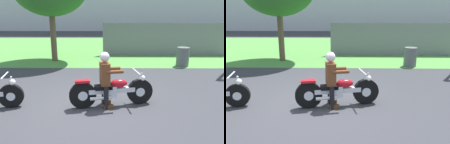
{
  "view_description": "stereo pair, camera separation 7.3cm",
  "coord_description": "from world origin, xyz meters",
  "views": [
    {
      "loc": [
        0.61,
        -5.46,
        2.34
      ],
      "look_at": [
        0.54,
        0.12,
        0.85
      ],
      "focal_mm": 35.73,
      "sensor_mm": 36.0,
      "label": 1
    },
    {
      "loc": [
        0.68,
        -5.46,
        2.34
      ],
      "look_at": [
        0.54,
        0.12,
        0.85
      ],
      "focal_mm": 35.73,
      "sensor_mm": 36.0,
      "label": 2
    }
  ],
  "objects": [
    {
      "name": "ground",
      "position": [
        0.0,
        0.0,
        0.0
      ],
      "size": [
        120.0,
        120.0,
        0.0
      ],
      "primitive_type": "plane",
      "color": "#38383D"
    },
    {
      "name": "motorcycle_lead",
      "position": [
        0.55,
        -0.08,
        0.41
      ],
      "size": [
        2.14,
        0.75,
        0.9
      ],
      "rotation": [
        0.0,
        0.0,
        0.21
      ],
      "color": "black",
      "rests_on": "ground"
    },
    {
      "name": "trash_can",
      "position": [
        3.67,
        4.41,
        0.43
      ],
      "size": [
        0.55,
        0.55,
        0.85
      ],
      "primitive_type": "cylinder",
      "color": "#595E5B",
      "rests_on": "ground"
    },
    {
      "name": "fence_segment",
      "position": [
        3.45,
        7.08,
        0.9
      ],
      "size": [
        7.0,
        0.06,
        1.8
      ],
      "primitive_type": "cube",
      "color": "slate",
      "rests_on": "ground"
    },
    {
      "name": "grass_verge",
      "position": [
        0.0,
        9.96,
        0.0
      ],
      "size": [
        60.0,
        12.0,
        0.01
      ],
      "primitive_type": "cube",
      "color": "#549342",
      "rests_on": "ground"
    },
    {
      "name": "rider_lead",
      "position": [
        0.38,
        -0.11,
        0.83
      ],
      "size": [
        0.61,
        0.54,
        1.42
      ],
      "rotation": [
        0.0,
        0.0,
        0.21
      ],
      "color": "black",
      "rests_on": "ground"
    }
  ]
}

